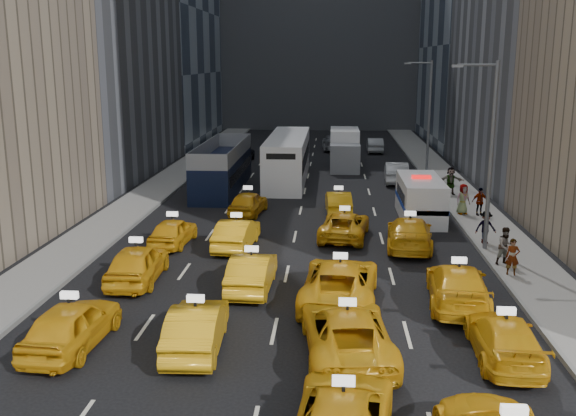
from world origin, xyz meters
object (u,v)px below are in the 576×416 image
box_truck (345,149)px  pedestrian_0 (513,257)px  nypd_van (420,199)px  city_bus (288,158)px  taxi_2 (343,415)px  double_decker (223,167)px

box_truck → pedestrian_0: size_ratio=4.65×
nypd_van → city_bus: city_bus is taller
city_bus → box_truck: city_bus is taller
taxi_2 → pedestrian_0: size_ratio=3.19×
city_bus → box_truck: size_ratio=1.84×
taxi_2 → double_decker: (-8.06, 30.40, 0.96)m
double_decker → pedestrian_0: (15.36, -17.91, -0.72)m
nypd_van → pedestrian_0: nypd_van is taller
nypd_van → double_decker: bearing=156.9°
nypd_van → box_truck: (-4.08, 17.83, 0.43)m
taxi_2 → nypd_van: 23.23m
nypd_van → pedestrian_0: bearing=-68.5°
city_bus → nypd_van: bearing=-52.2°
city_bus → box_truck: 7.62m
taxi_2 → pedestrian_0: bearing=-113.8°
city_bus → box_truck: bearing=56.2°
taxi_2 → pedestrian_0: (7.30, 12.48, 0.24)m
pedestrian_0 → double_decker: bearing=139.6°
double_decker → nypd_van: bearing=-26.1°
double_decker → box_truck: size_ratio=1.60×
taxi_2 → city_bus: city_bus is taller
nypd_van → city_bus: (-8.49, 11.62, 0.55)m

